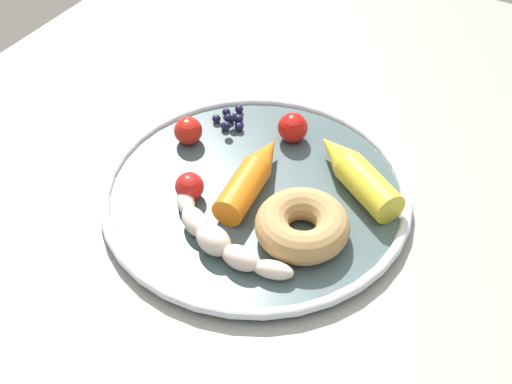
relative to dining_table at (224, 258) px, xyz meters
The scene contains 10 objects.
dining_table is the anchor object (origin of this frame).
plate 0.10m from the dining_table, 36.66° to the right, with size 0.35×0.35×0.02m.
banana 0.13m from the dining_table, 148.51° to the right, with size 0.08×0.18×0.03m.
carrot_orange 0.12m from the dining_table, 23.21° to the right, with size 0.14×0.05×0.04m.
carrot_yellow 0.19m from the dining_table, 48.27° to the right, with size 0.10×0.14×0.04m.
donut 0.15m from the dining_table, 89.94° to the right, with size 0.10×0.10×0.04m, color tan.
blueberry_pile 0.17m from the dining_table, 28.09° to the left, with size 0.06×0.04×0.02m.
tomato_near 0.18m from the dining_table, ahead, with size 0.04×0.04×0.04m, color red.
tomato_mid 0.12m from the dining_table, 108.71° to the left, with size 0.03×0.03×0.03m, color red.
tomato_far 0.16m from the dining_table, 53.37° to the left, with size 0.03×0.03×0.03m, color red.
Camera 1 is at (-0.46, -0.33, 1.34)m, focal length 50.21 mm.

